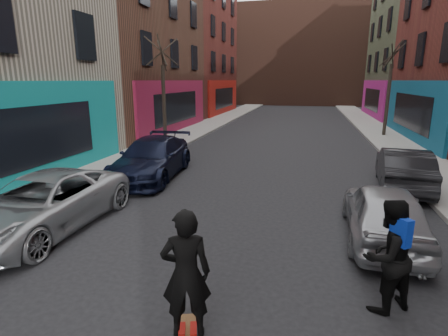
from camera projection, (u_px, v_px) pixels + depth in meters
The scene contains 12 objects.
sidewalk_left at pixel (218, 121), 30.77m from camera, with size 2.50×84.00×0.13m, color gray.
sidewalk_right at pixel (369, 125), 27.94m from camera, with size 2.50×84.00×0.13m, color gray.
building_far at pixel (302, 56), 52.18m from camera, with size 40.00×10.00×14.00m, color #47281E.
tree_left_far at pixel (163, 83), 18.63m from camera, with size 2.00×2.00×6.50m, color black, non-canonical shape.
tree_right_far at pixel (390, 80), 21.45m from camera, with size 2.00×2.00×6.80m, color black, non-canonical shape.
parked_left_far at pixel (42, 203), 8.31m from camera, with size 2.22×4.82×1.34m, color gray.
parked_left_end at pixel (152, 158), 12.90m from camera, with size 2.02×4.97×1.44m, color black.
parked_right_far at pixel (384, 212), 7.78m from camera, with size 1.56×3.88×1.32m, color #989AA0.
parked_right_end at pixel (403, 168), 11.55m from camera, with size 1.44×4.13×1.36m, color black.
skateboard at pixel (188, 335), 4.88m from camera, with size 0.22×0.80×0.10m, color brown.
skateboarder at pixel (186, 274), 4.64m from camera, with size 0.67×0.44×1.83m, color black.
pedestrian at pixel (388, 256), 5.33m from camera, with size 1.12×1.07×1.82m.
Camera 1 is at (1.44, 0.11, 3.52)m, focal length 28.00 mm.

